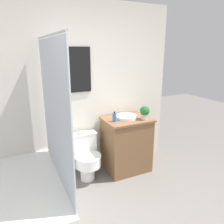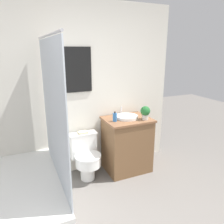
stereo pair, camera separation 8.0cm
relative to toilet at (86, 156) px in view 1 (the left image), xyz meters
The scene contains 8 objects.
wall_back 0.96m from the toilet, 104.56° to the left, with size 3.14×0.07×2.50m.
shower_area 0.94m from the toilet, 147.67° to the right, with size 0.66×1.49×1.98m.
toilet is the anchor object (origin of this frame).
vanity 0.66m from the toilet, ahead, with size 0.69×0.54×0.84m.
sink 0.83m from the toilet, ahead, with size 0.33×0.37×0.13m.
soap_bottle 0.71m from the toilet, 10.74° to the right, with size 0.06×0.06×0.14m.
potted_plant 1.08m from the toilet, 12.19° to the right, with size 0.14×0.14×0.20m.
book_on_tank 0.35m from the toilet, 90.00° to the left, with size 0.14×0.11×0.02m.
Camera 1 is at (-0.82, -0.89, 1.85)m, focal length 35.00 mm.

